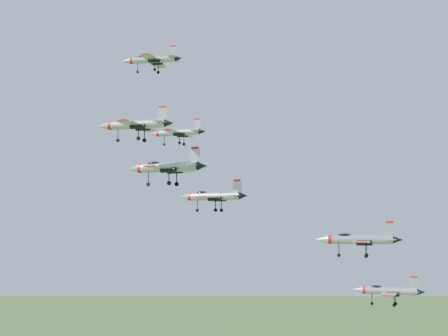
% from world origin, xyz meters
% --- Properties ---
extents(jet_lead, '(12.84, 10.91, 3.49)m').
position_xyz_m(jet_lead, '(-12.52, 13.84, 149.78)').
color(jet_lead, '#9EA3AA').
extents(jet_left_high, '(10.85, 9.05, 2.90)m').
position_xyz_m(jet_left_high, '(0.83, 2.39, 132.34)').
color(jet_left_high, '#9EA3AA').
extents(jet_right_high, '(11.77, 9.89, 3.16)m').
position_xyz_m(jet_right_high, '(6.31, -17.87, 130.49)').
color(jet_right_high, '#9EA3AA').
extents(jet_left_low, '(13.96, 11.52, 3.73)m').
position_xyz_m(jet_left_low, '(3.67, 10.31, 121.39)').
color(jet_left_low, '#9EA3AA').
extents(jet_right_low, '(13.44, 11.11, 3.59)m').
position_xyz_m(jet_right_low, '(8.01, -12.24, 124.74)').
color(jet_right_low, '#9EA3AA').
extents(jet_trail, '(12.10, 10.23, 3.26)m').
position_xyz_m(jet_trail, '(34.23, -2.78, 114.16)').
color(jet_trail, '#9EA3AA').
extents(jet_extra, '(11.37, 9.45, 3.04)m').
position_xyz_m(jet_extra, '(35.31, 10.18, 105.82)').
color(jet_extra, '#9EA3AA').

